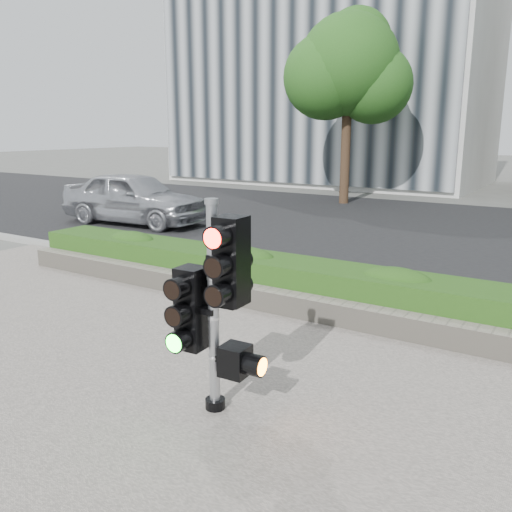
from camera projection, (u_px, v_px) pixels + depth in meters
name	position (u px, v px, depth m)	size (l,w,h in m)	color
ground	(217.00, 357.00, 7.01)	(120.00, 120.00, 0.00)	#51514C
sidewalk	(55.00, 450.00, 4.95)	(16.00, 11.00, 0.03)	#9E9389
road	(428.00, 233.00, 15.23)	(60.00, 13.00, 0.02)	black
curb	(322.00, 292.00, 9.58)	(60.00, 0.25, 0.12)	gray
stone_wall	(288.00, 303.00, 8.52)	(12.00, 0.32, 0.34)	gray
hedge	(307.00, 283.00, 9.02)	(12.00, 1.00, 0.68)	#437423
building_left	(334.00, 39.00, 28.88)	(16.00, 9.00, 15.00)	#B7B7B2
tree_left	(349.00, 69.00, 20.17)	(4.61, 4.03, 7.34)	black
traffic_signal	(217.00, 297.00, 5.40)	(0.77, 0.57, 2.20)	black
car_silver	(134.00, 198.00, 16.52)	(1.88, 4.68, 1.59)	#B3B4BA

